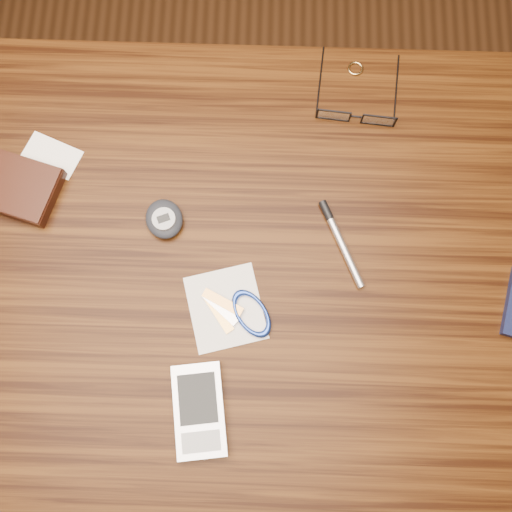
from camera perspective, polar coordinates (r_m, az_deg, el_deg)
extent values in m
plane|color=#472814|center=(1.53, -1.30, -7.39)|extent=(3.80, 3.80, 0.00)
cube|color=#361B08|center=(0.80, -2.45, -1.53)|extent=(1.00, 0.70, 0.03)
cylinder|color=#4C2814|center=(1.26, -24.20, -17.90)|extent=(0.05, 0.05, 0.71)
cylinder|color=#4C2814|center=(1.24, 20.42, -19.64)|extent=(0.05, 0.05, 0.71)
cylinder|color=#4C2814|center=(1.34, -20.94, 8.29)|extent=(0.05, 0.05, 0.71)
cylinder|color=#4C2814|center=(1.32, 18.98, 7.28)|extent=(0.05, 0.05, 0.71)
cube|color=black|center=(0.88, -22.59, 6.30)|extent=(0.13, 0.11, 0.02)
cube|color=black|center=(0.87, -22.88, 6.56)|extent=(0.12, 0.11, 0.00)
cube|color=white|center=(0.89, -19.77, 9.45)|extent=(0.09, 0.08, 0.00)
cube|color=black|center=(0.86, 7.77, 13.77)|extent=(0.05, 0.01, 0.03)
cube|color=white|center=(0.86, 7.77, 13.77)|extent=(0.04, 0.01, 0.02)
cylinder|color=black|center=(0.90, 6.41, 16.96)|extent=(0.01, 0.12, 0.00)
cube|color=black|center=(0.87, 12.14, 13.11)|extent=(0.05, 0.01, 0.03)
cube|color=white|center=(0.87, 12.14, 13.11)|extent=(0.04, 0.01, 0.02)
cylinder|color=black|center=(0.91, 13.84, 15.81)|extent=(0.01, 0.12, 0.00)
cube|color=black|center=(0.86, 10.01, 13.56)|extent=(0.02, 0.00, 0.00)
torus|color=tan|center=(0.91, 9.91, 17.98)|extent=(0.03, 0.03, 0.00)
cube|color=silver|center=(0.76, -5.71, -15.11)|extent=(0.08, 0.13, 0.02)
cube|color=black|center=(0.75, -5.87, -14.01)|extent=(0.06, 0.07, 0.00)
cube|color=#929498|center=(0.76, -5.52, -18.00)|extent=(0.05, 0.03, 0.00)
ellipsoid|color=black|center=(0.80, -9.17, 3.68)|extent=(0.07, 0.07, 0.02)
cylinder|color=#9DA0A4|center=(0.79, -9.22, 3.69)|extent=(0.03, 0.03, 0.00)
cube|color=black|center=(0.79, -9.25, 3.74)|extent=(0.02, 0.02, 0.00)
cube|color=white|center=(0.78, -3.05, -5.20)|extent=(0.12, 0.13, 0.00)
torus|color=navy|center=(0.77, -0.46, -5.76)|extent=(0.08, 0.08, 0.01)
cube|color=#A67D3A|center=(0.77, -3.75, -5.74)|extent=(0.04, 0.06, 0.00)
cube|color=silver|center=(0.77, -3.55, -5.19)|extent=(0.05, 0.05, 0.00)
cube|color=olive|center=(0.77, -3.35, -4.64)|extent=(0.06, 0.04, 0.00)
cylinder|color=silver|center=(0.80, 8.55, 1.23)|extent=(0.06, 0.13, 0.01)
cylinder|color=black|center=(0.81, 7.04, 4.53)|extent=(0.02, 0.03, 0.01)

